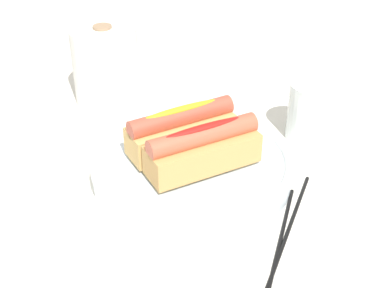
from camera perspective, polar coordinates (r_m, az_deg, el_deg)
name	(u,v)px	position (r m, az deg, el deg)	size (l,w,h in m)	color
ground_plane	(180,180)	(0.77, -1.25, -3.70)	(2.40, 2.40, 0.00)	silver
serving_bowl	(192,167)	(0.76, 0.00, -2.36)	(0.27, 0.27, 0.04)	silver
hotdog_front	(203,149)	(0.71, 1.14, -0.50)	(0.16, 0.09, 0.06)	tan
hotdog_back	(182,130)	(0.75, -1.08, 1.48)	(0.16, 0.08, 0.06)	tan
water_glass	(310,112)	(0.86, 12.02, 3.21)	(0.07, 0.07, 0.09)	white
paper_towel_roll	(106,65)	(0.95, -8.85, 8.01)	(0.11, 0.11, 0.13)	white
napkin_box	(2,138)	(0.76, -18.94, 0.63)	(0.11, 0.04, 0.15)	white
chopstick_near	(290,226)	(0.70, 9.99, -8.30)	(0.01, 0.01, 0.22)	black
chopstick_far	(281,243)	(0.68, 9.17, -9.96)	(0.01, 0.01, 0.22)	black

